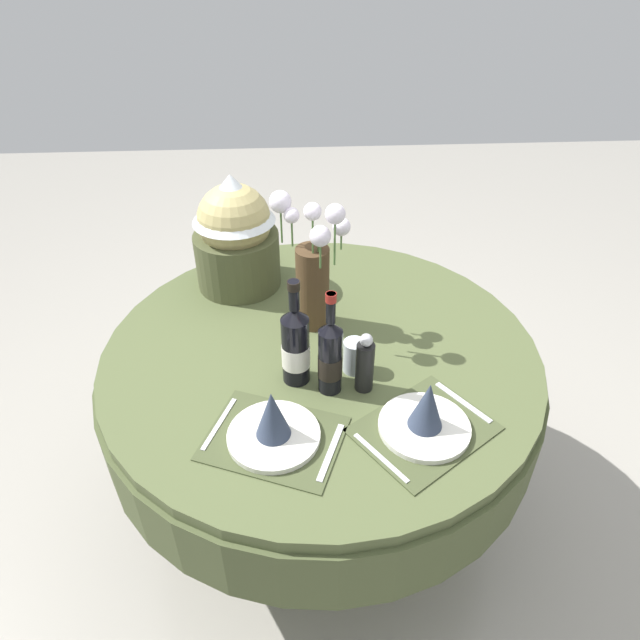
% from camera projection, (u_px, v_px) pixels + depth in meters
% --- Properties ---
extents(ground, '(8.00, 8.00, 0.00)m').
position_uv_depth(ground, '(321.00, 501.00, 2.21)').
color(ground, '#9E998E').
extents(dining_table, '(1.37, 1.37, 0.78)m').
position_uv_depth(dining_table, '(321.00, 384.00, 1.84)').
color(dining_table, '#4C5633').
rests_on(dining_table, ground).
extents(place_setting_left, '(0.41, 0.37, 0.16)m').
position_uv_depth(place_setting_left, '(273.00, 426.00, 1.42)').
color(place_setting_left, '#41492B').
rests_on(place_setting_left, dining_table).
extents(place_setting_right, '(0.43, 0.41, 0.16)m').
position_uv_depth(place_setting_right, '(426.00, 417.00, 1.45)').
color(place_setting_right, '#41492B').
rests_on(place_setting_right, dining_table).
extents(flower_vase, '(0.24, 0.22, 0.46)m').
position_uv_depth(flower_vase, '(312.00, 269.00, 1.72)').
color(flower_vase, '#47331E').
rests_on(flower_vase, dining_table).
extents(wine_bottle_left, '(0.08, 0.08, 0.33)m').
position_uv_depth(wine_bottle_left, '(296.00, 345.00, 1.56)').
color(wine_bottle_left, black).
rests_on(wine_bottle_left, dining_table).
extents(wine_bottle_centre, '(0.07, 0.07, 0.32)m').
position_uv_depth(wine_bottle_centre, '(330.00, 356.00, 1.53)').
color(wine_bottle_centre, black).
rests_on(wine_bottle_centre, dining_table).
extents(tumbler_near_left, '(0.07, 0.07, 0.10)m').
position_uv_depth(tumbler_near_left, '(354.00, 356.00, 1.63)').
color(tumbler_near_left, silver).
rests_on(tumbler_near_left, dining_table).
extents(pepper_mill, '(0.05, 0.05, 0.19)m').
position_uv_depth(pepper_mill, '(365.00, 364.00, 1.55)').
color(pepper_mill, black).
rests_on(pepper_mill, dining_table).
extents(gift_tub_back_left, '(0.30, 0.30, 0.41)m').
position_uv_depth(gift_tub_back_left, '(235.00, 229.00, 1.92)').
color(gift_tub_back_left, '#474C2D').
rests_on(gift_tub_back_left, dining_table).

